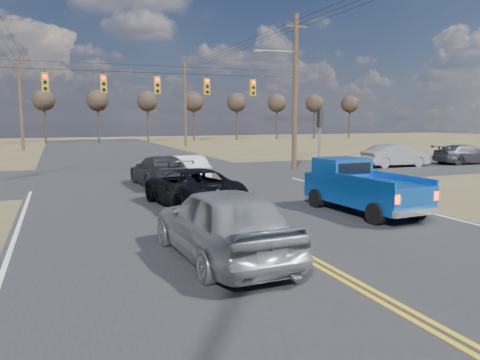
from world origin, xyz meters
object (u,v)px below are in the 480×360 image
object	(u,v)px
silver_suv	(222,223)
white_car_queue	(186,169)
pickup_truck	(361,188)
cross_car_east_far	(466,154)
cross_car_east_near	(395,156)
black_suv	(191,187)
dgrey_car_queue	(160,171)

from	to	relation	value
silver_suv	white_car_queue	bearing A→B (deg)	-104.47
silver_suv	white_car_queue	distance (m)	14.06
pickup_truck	white_car_queue	world-z (taller)	pickup_truck
cross_car_east_far	white_car_queue	bearing A→B (deg)	98.54
cross_car_east_near	black_suv	bearing A→B (deg)	119.09
pickup_truck	white_car_queue	distance (m)	10.92
white_car_queue	dgrey_car_queue	world-z (taller)	dgrey_car_queue
silver_suv	dgrey_car_queue	size ratio (longest dim) A/B	1.00
white_car_queue	cross_car_east_far	bearing A→B (deg)	-173.60
pickup_truck	cross_car_east_near	distance (m)	17.41
white_car_queue	cross_car_east_near	size ratio (longest dim) A/B	0.92
silver_suv	cross_car_east_near	xyz separation A→B (m)	(18.50, 16.16, -0.12)
cross_car_east_near	cross_car_east_far	distance (m)	6.32
cross_car_east_far	dgrey_car_queue	bearing A→B (deg)	100.42
pickup_truck	silver_suv	bearing A→B (deg)	-155.29
cross_car_east_far	silver_suv	bearing A→B (deg)	125.65
pickup_truck	silver_suv	size ratio (longest dim) A/B	0.97
cross_car_east_near	cross_car_east_far	world-z (taller)	cross_car_east_near
cross_car_east_near	pickup_truck	bearing A→B (deg)	137.72
white_car_queue	silver_suv	bearing A→B (deg)	79.45
pickup_truck	cross_car_east_far	distance (m)	22.12
white_car_queue	cross_car_east_near	xyz separation A→B (m)	(15.75, 2.38, 0.06)
black_suv	white_car_queue	world-z (taller)	black_suv
cross_car_east_near	silver_suv	bearing A→B (deg)	132.36
pickup_truck	silver_suv	xyz separation A→B (m)	(-6.52, -3.53, -0.01)
silver_suv	dgrey_car_queue	world-z (taller)	silver_suv
white_car_queue	black_suv	bearing A→B (deg)	77.49
pickup_truck	black_suv	size ratio (longest dim) A/B	0.96
white_car_queue	cross_car_east_far	world-z (taller)	white_car_queue
black_suv	silver_suv	bearing A→B (deg)	73.69
cross_car_east_far	pickup_truck	bearing A→B (deg)	127.09
black_suv	cross_car_east_far	distance (m)	25.31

